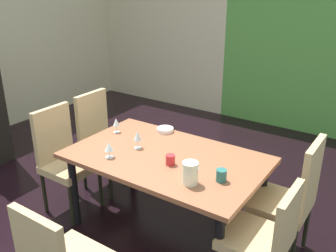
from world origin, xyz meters
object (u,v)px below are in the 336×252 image
Objects in this scene: chair_right_near at (266,236)px; chair_left_near at (63,156)px; wine_glass_rear at (116,122)px; cup_center at (221,175)px; pitcher_east at (190,173)px; cup_left at (170,160)px; wine_glass_right at (109,147)px; wine_glass_near_window at (137,136)px; dining_table at (166,164)px; chair_left_far at (101,137)px; serving_bowl_front at (165,130)px; chair_right_far at (293,196)px.

chair_left_near is at bearing 90.00° from chair_right_near.
chair_left_near is at bearing -128.91° from wine_glass_rear.
chair_left_near is 10.83× the size of cup_center.
cup_center is 0.24m from pitcher_east.
chair_right_near is 10.77× the size of cup_left.
wine_glass_right is at bearing -178.77° from pitcher_east.
pitcher_east is (0.70, -0.26, -0.03)m from wine_glass_near_window.
wine_glass_rear is (-0.69, 0.15, 0.19)m from dining_table.
wine_glass_right is at bearing -169.44° from cup_center.
chair_left_far reaches higher than cup_center.
cup_center is at bearing 42.96° from pitcher_east.
wine_glass_rear is 0.84× the size of pitcher_east.
serving_bowl_front is at bearing 135.16° from pitcher_east.
chair_left_near is at bearing -174.78° from cup_center.
dining_table is at bearing 37.92° from wine_glass_right.
chair_left_near is 12.13× the size of cup_left.
wine_glass_near_window is at bearing 101.91° from chair_right_far.
pitcher_east reaches higher than chair_right_near.
chair_right_far is 12.40× the size of cup_left.
wine_glass_near_window is (0.39, -0.16, 0.01)m from wine_glass_rear.
pitcher_east is at bearing 69.29° from chair_left_far.
serving_bowl_front is at bearing 148.37° from cup_center.
wine_glass_rear is at bearing -143.95° from serving_bowl_front.
chair_left_far reaches higher than cup_left.
cup_center is 0.46m from cup_left.
chair_right_far reaches higher than cup_left.
cup_center is 1.12× the size of cup_left.
dining_table is at bearing 3.03° from wine_glass_near_window.
serving_bowl_front is (-1.31, 0.69, 0.24)m from chair_right_near.
chair_left_far is 0.99× the size of chair_right_far.
cup_center is at bearing -0.55° from cup_left.
wine_glass_rear is (0.33, -0.11, 0.28)m from chair_left_far.
chair_right_far is 6.44× the size of wine_glass_near_window.
dining_table is 0.35m from wine_glass_near_window.
cup_left is at bearing 80.40° from chair_right_near.
pitcher_east is (-0.17, -0.16, 0.04)m from cup_center.
wine_glass_near_window is at bearing 173.45° from cup_center.
chair_right_near reaches higher than wine_glass_near_window.
wine_glass_right is 0.77× the size of pitcher_east.
wine_glass_rear is 1.29m from cup_center.
chair_right_near is at bearing -14.55° from dining_table.
dining_table is at bearing 104.40° from chair_left_near.
cup_left is at bearing 112.48° from chair_right_far.
serving_bowl_front is (-1.32, 0.17, 0.19)m from chair_right_far.
chair_left_near is 5.86× the size of pitcher_east.
cup_left is at bearing -42.97° from dining_table.
serving_bowl_front is 1.04m from cup_center.
wine_glass_right reaches higher than serving_bowl_front.
wine_glass_near_window is (-1.30, 0.25, 0.33)m from chair_right_near.
chair_right_near reaches higher than dining_table.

